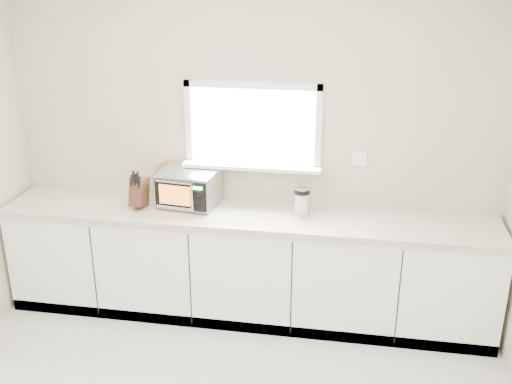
# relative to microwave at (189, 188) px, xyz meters

# --- Properties ---
(back_wall) EXTENTS (4.00, 0.17, 2.70)m
(back_wall) POSITION_rel_microwave_xyz_m (0.49, 0.23, 0.29)
(back_wall) COLOR beige
(back_wall) RESTS_ON ground
(cabinets) EXTENTS (3.92, 0.60, 0.88)m
(cabinets) POSITION_rel_microwave_xyz_m (0.49, -0.07, -0.63)
(cabinets) COLOR white
(cabinets) RESTS_ON ground
(countertop) EXTENTS (3.92, 0.64, 0.04)m
(countertop) POSITION_rel_microwave_xyz_m (0.49, -0.08, -0.17)
(countertop) COLOR beige
(countertop) RESTS_ON cabinets
(microwave) EXTENTS (0.48, 0.42, 0.29)m
(microwave) POSITION_rel_microwave_xyz_m (0.00, 0.00, 0.00)
(microwave) COLOR black
(microwave) RESTS_ON countertop
(knife_block) EXTENTS (0.12, 0.23, 0.32)m
(knife_block) POSITION_rel_microwave_xyz_m (-0.38, -0.10, -0.01)
(knife_block) COLOR #452A18
(knife_block) RESTS_ON countertop
(cutting_board) EXTENTS (0.30, 0.07, 0.30)m
(cutting_board) POSITION_rel_microwave_xyz_m (-0.21, 0.17, -0.00)
(cutting_board) COLOR olive
(cutting_board) RESTS_ON countertop
(coffee_grinder) EXTENTS (0.15, 0.15, 0.22)m
(coffee_grinder) POSITION_rel_microwave_xyz_m (0.92, -0.04, -0.04)
(coffee_grinder) COLOR #B3B5BA
(coffee_grinder) RESTS_ON countertop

